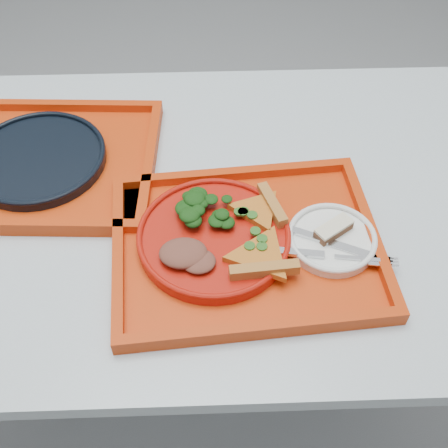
{
  "coord_description": "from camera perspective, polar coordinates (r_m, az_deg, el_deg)",
  "views": [
    {
      "loc": [
        0.12,
        -0.72,
        1.51
      ],
      "look_at": [
        0.14,
        -0.09,
        0.78
      ],
      "focal_mm": 45.0,
      "sensor_mm": 36.0,
      "label": 1
    }
  ],
  "objects": [
    {
      "name": "dessert_bar",
      "position": [
        0.97,
        11.07,
        -0.52
      ],
      "size": [
        0.07,
        0.06,
        0.02
      ],
      "rotation": [
        0.0,
        0.0,
        0.6
      ],
      "color": "#522F1B",
      "rests_on": "side_plate"
    },
    {
      "name": "side_plate",
      "position": [
        0.97,
        10.86,
        -1.65
      ],
      "size": [
        0.15,
        0.15,
        0.01
      ],
      "primitive_type": "cylinder",
      "color": "white",
      "rests_on": "tray_main"
    },
    {
      "name": "navy_plate",
      "position": [
        1.15,
        -18.36,
        6.24
      ],
      "size": [
        0.26,
        0.26,
        0.02
      ],
      "primitive_type": "cylinder",
      "color": "black",
      "rests_on": "tray_far"
    },
    {
      "name": "tray_far",
      "position": [
        1.16,
        -18.19,
        5.74
      ],
      "size": [
        0.47,
        0.37,
        0.01
      ],
      "primitive_type": "cube",
      "rotation": [
        0.0,
        0.0,
        -0.05
      ],
      "color": "#BE320A",
      "rests_on": "table"
    },
    {
      "name": "pizza_slice_b",
      "position": [
        0.98,
        3.45,
        1.57
      ],
      "size": [
        0.13,
        0.12,
        0.02
      ],
      "primitive_type": null,
      "rotation": [
        0.0,
        0.0,
        3.46
      ],
      "color": "gold",
      "rests_on": "dinner_plate"
    },
    {
      "name": "fork",
      "position": [
        0.94,
        11.05,
        -3.2
      ],
      "size": [
        0.19,
        0.05,
        0.01
      ],
      "primitive_type": "cube",
      "rotation": [
        0.0,
        0.0,
        -0.15
      ],
      "color": "silver",
      "rests_on": "side_plate"
    },
    {
      "name": "pizza_slice_a",
      "position": [
        0.91,
        3.79,
        -3.06
      ],
      "size": [
        0.12,
        0.14,
        0.02
      ],
      "primitive_type": null,
      "rotation": [
        0.0,
        0.0,
        1.66
      ],
      "color": "gold",
      "rests_on": "dinner_plate"
    },
    {
      "name": "table",
      "position": [
        1.11,
        -7.46,
        -0.05
      ],
      "size": [
        1.6,
        0.8,
        0.75
      ],
      "color": "#ABB7BF",
      "rests_on": "ground"
    },
    {
      "name": "dinner_plate",
      "position": [
        0.96,
        -1.03,
        -1.46
      ],
      "size": [
        0.26,
        0.26,
        0.02
      ],
      "primitive_type": "cylinder",
      "color": "#AB160B",
      "rests_on": "tray_main"
    },
    {
      "name": "meat_portion",
      "position": [
        0.91,
        -4.16,
        -2.97
      ],
      "size": [
        0.08,
        0.06,
        0.02
      ],
      "primitive_type": "ellipsoid",
      "color": "brown",
      "rests_on": "dinner_plate"
    },
    {
      "name": "salad_heap",
      "position": [
        0.96,
        -1.89,
        1.72
      ],
      "size": [
        0.09,
        0.08,
        0.04
      ],
      "primitive_type": "ellipsoid",
      "color": "black",
      "rests_on": "dinner_plate"
    },
    {
      "name": "tray_main",
      "position": [
        0.96,
        2.27,
        -2.4
      ],
      "size": [
        0.48,
        0.39,
        0.01
      ],
      "primitive_type": "cube",
      "rotation": [
        0.0,
        0.0,
        0.08
      ],
      "color": "#BE320A",
      "rests_on": "table"
    },
    {
      "name": "ground",
      "position": [
        1.68,
        -5.1,
        -15.14
      ],
      "size": [
        10.0,
        10.0,
        0.0
      ],
      "primitive_type": "plane",
      "color": "gray",
      "rests_on": "ground"
    },
    {
      "name": "knife",
      "position": [
        0.95,
        11.47,
        -2.05
      ],
      "size": [
        0.17,
        0.09,
        0.01
      ],
      "primitive_type": "cube",
      "rotation": [
        0.0,
        0.0,
        -0.44
      ],
      "color": "silver",
      "rests_on": "side_plate"
    }
  ]
}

